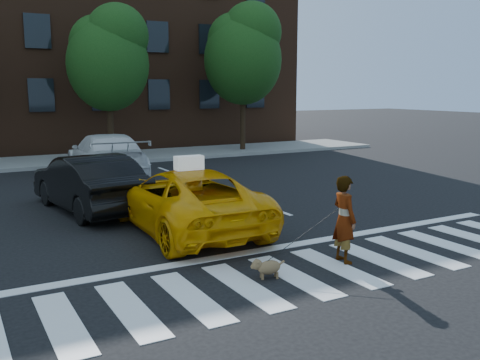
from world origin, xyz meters
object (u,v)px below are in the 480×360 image
object	(u,v)px
taxi	(186,200)
white_suv	(106,156)
dog	(267,267)
woman	(344,219)
tree_mid	(108,54)
black_sedan	(89,183)
tree_right	(243,50)

from	to	relation	value
taxi	white_suv	world-z (taller)	white_suv
dog	woman	bearing A→B (deg)	19.59
tree_mid	woman	size ratio (longest dim) A/B	4.20
white_suv	woman	distance (m)	12.20
black_sedan	tree_right	bearing A→B (deg)	-143.76
black_sedan	dog	xyz separation A→B (m)	(1.45, -6.85, -0.57)
woman	dog	world-z (taller)	woman
black_sedan	woman	world-z (taller)	woman
taxi	black_sedan	world-z (taller)	black_sedan
black_sedan	tree_mid	bearing A→B (deg)	-116.55
tree_right	black_sedan	world-z (taller)	tree_right
tree_mid	black_sedan	bearing A→B (deg)	-109.08
tree_mid	white_suv	xyz separation A→B (m)	(-1.52, -4.65, -4.02)
tree_mid	dog	distance (m)	17.59
tree_mid	taxi	bearing A→B (deg)	-98.38
white_suv	woman	size ratio (longest dim) A/B	3.39
tree_mid	tree_right	world-z (taller)	tree_right
white_suv	woman	xyz separation A→B (m)	(1.29, -12.13, 0.01)
woman	black_sedan	bearing A→B (deg)	30.83
tree_mid	dog	world-z (taller)	tree_mid
tree_mid	white_suv	bearing A→B (deg)	-108.10
taxi	tree_mid	bearing A→B (deg)	-97.11
taxi	woman	xyz separation A→B (m)	(1.71, -3.65, 0.11)
tree_right	dog	size ratio (longest dim) A/B	12.53
taxi	black_sedan	bearing A→B (deg)	-62.84
tree_right	woman	distance (m)	18.80
tree_right	taxi	distance (m)	16.52
black_sedan	woman	xyz separation A→B (m)	(3.23, -6.79, 0.06)
black_sedan	white_suv	distance (m)	5.68
black_sedan	white_suv	world-z (taller)	white_suv
taxi	dog	distance (m)	3.75
tree_mid	woman	bearing A→B (deg)	-90.78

